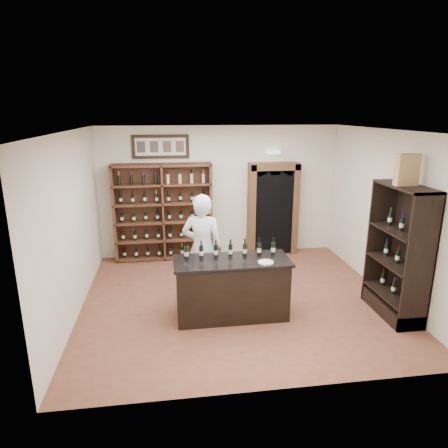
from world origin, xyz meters
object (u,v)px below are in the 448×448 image
Objects in this scene: tasting_counter at (232,289)px; shopkeeper at (202,249)px; wine_shelf at (163,212)px; counter_bottle_0 at (186,253)px; wine_crate at (407,170)px; side_cabinet at (398,272)px.

tasting_counter is 0.96× the size of shopkeeper.
counter_bottle_0 is at bearing -82.24° from wine_shelf.
shopkeeper is at bearing 163.94° from wine_crate.
wine_shelf is at bearing 97.76° from counter_bottle_0.
tasting_counter is 3.31m from wine_crate.
counter_bottle_0 is 3.49m from side_cabinet.
counter_bottle_0 is 0.14× the size of side_cabinet.
wine_crate is (-0.07, -0.02, 1.69)m from side_cabinet.
wine_crate is at bearing -7.86° from counter_bottle_0.
wine_crate is (3.75, -3.25, 1.34)m from wine_shelf.
tasting_counter is 2.75m from side_cabinet.
wine_shelf reaches higher than tasting_counter.
shopkeeper reaches higher than tasting_counter.
side_cabinet is (3.44, -0.45, -0.35)m from counter_bottle_0.
wine_shelf is at bearing 110.56° from tasting_counter.
shopkeeper is (-0.42, 0.66, 0.49)m from tasting_counter.
wine_shelf is at bearing 140.68° from wine_crate.
shopkeeper is 4.02× the size of wine_crate.
tasting_counter is at bearing 173.72° from side_cabinet.
wine_crate is at bearing -165.26° from side_cabinet.
wine_crate is (3.07, -0.98, 1.46)m from shopkeeper.
wine_shelf and side_cabinet have the same top height.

